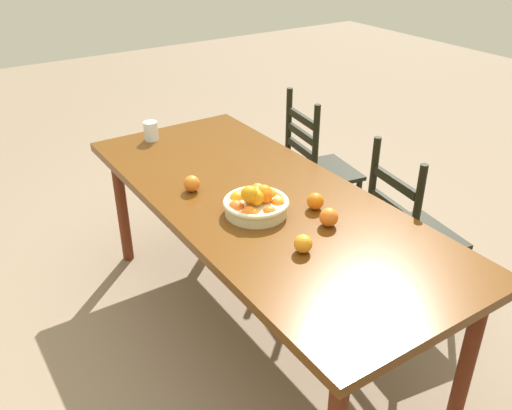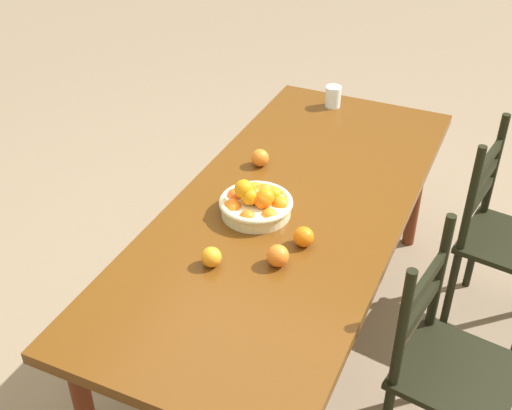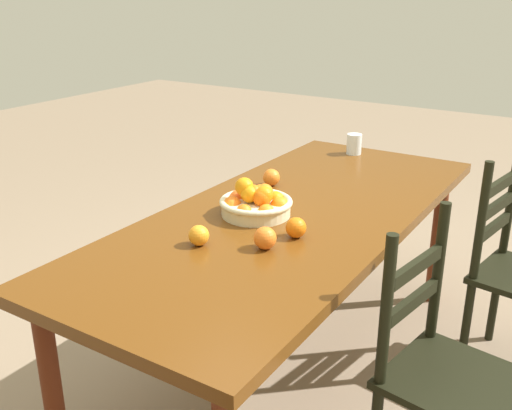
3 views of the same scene
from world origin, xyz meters
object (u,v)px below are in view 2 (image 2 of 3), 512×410
Objects in this scene: orange_loose_1 at (304,237)px; drinking_glass at (333,97)px; dining_table at (290,219)px; chair_by_cabinet at (446,367)px; fruit_bowl at (256,203)px; orange_loose_3 at (278,256)px; orange_loose_0 at (260,158)px; chair_near_window at (499,238)px; orange_loose_2 at (211,257)px.

drinking_glass reaches higher than orange_loose_1.
chair_by_cabinet is at bearing 68.45° from dining_table.
fruit_bowl is at bearing -41.97° from dining_table.
fruit_bowl reaches higher than orange_loose_1.
drinking_glass is at bearing 44.71° from chair_by_cabinet.
orange_loose_0 is at bearing -150.80° from orange_loose_3.
orange_loose_2 is at bearing 147.08° from chair_near_window.
orange_loose_1 is 1.03× the size of orange_loose_2.
drinking_glass is (-1.25, -0.23, 0.01)m from orange_loose_3.
chair_near_window is at bearing 124.66° from dining_table.
dining_table is at bearing 45.78° from orange_loose_0.
orange_loose_3 is at bearing 14.86° from dining_table.
orange_loose_3 is (-0.10, 0.21, 0.00)m from orange_loose_2.
chair_near_window is 1.14m from fruit_bowl.
chair_by_cabinet is 0.90m from fruit_bowl.
dining_table is 29.26× the size of orange_loose_2.
orange_loose_1 reaches higher than dining_table.
orange_loose_2 is at bearing -65.03° from orange_loose_3.
orange_loose_3 is 1.27m from drinking_glass.
chair_by_cabinet is at bearing 83.83° from orange_loose_1.
chair_by_cabinet is at bearing 78.07° from fruit_bowl.
chair_near_window is at bearing 107.34° from orange_loose_0.
fruit_bowl is (0.11, -0.10, 0.12)m from dining_table.
orange_loose_1 is at bearing 148.65° from chair_near_window.
drinking_glass is at bearing 171.76° from orange_loose_0.
chair_by_cabinet reaches higher than drinking_glass.
dining_table is at bearing -165.14° from orange_loose_3.
orange_loose_2 is at bearing -13.78° from dining_table.
dining_table is 2.24× the size of chair_by_cabinet.
fruit_bowl reaches higher than dining_table.
orange_loose_3 is at bearing 114.97° from orange_loose_2.
orange_loose_2 is 1.35m from drinking_glass.
orange_loose_0 is 0.71× the size of drinking_glass.
orange_loose_3 is at bearing 10.23° from drinking_glass.
fruit_bowl is 3.63× the size of orange_loose_3.
chair_by_cabinet is 11.98× the size of orange_loose_3.
dining_table is 0.48m from orange_loose_2.
orange_loose_2 is at bearing -2.13° from fruit_bowl.
orange_loose_0 is 1.05× the size of orange_loose_2.
chair_by_cabinet is 12.64× the size of orange_loose_1.
dining_table is 27.76× the size of orange_loose_0.
drinking_glass is (-0.36, -0.91, 0.34)m from chair_near_window.
orange_loose_3 is (0.36, 0.09, 0.11)m from dining_table.
orange_loose_1 is (0.76, -0.64, 0.33)m from chair_near_window.
orange_loose_1 is (0.44, 0.37, -0.00)m from orange_loose_0.
chair_near_window is 1.02× the size of chair_by_cabinet.
dining_table is at bearing -147.95° from orange_loose_1.
fruit_bowl is 3.83× the size of orange_loose_1.
orange_loose_1 is at bearing 13.51° from drinking_glass.
drinking_glass is (-1.01, -0.03, 0.00)m from fruit_bowl.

